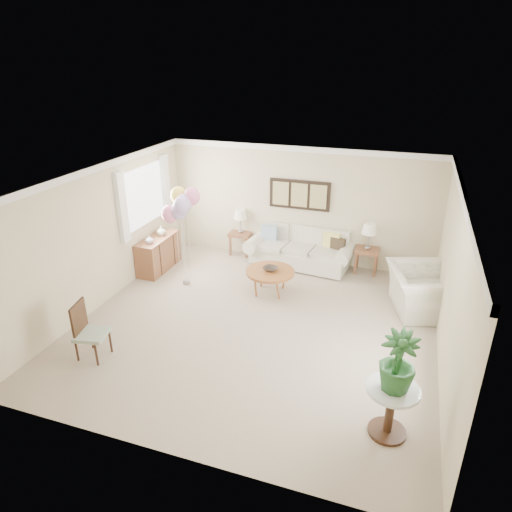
{
  "coord_description": "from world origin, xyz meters",
  "views": [
    {
      "loc": [
        2.21,
        -6.45,
        4.34
      ],
      "look_at": [
        -0.2,
        0.6,
        1.05
      ],
      "focal_mm": 32.0,
      "sensor_mm": 36.0,
      "label": 1
    }
  ],
  "objects_px": {
    "sofa": "(301,250)",
    "accent_chair": "(88,330)",
    "balloon_cluster": "(181,205)",
    "coffee_table": "(270,272)",
    "armchair": "(421,291)"
  },
  "relations": [
    {
      "from": "coffee_table",
      "to": "balloon_cluster",
      "type": "distance_m",
      "value": 2.16
    },
    {
      "from": "sofa",
      "to": "accent_chair",
      "type": "bearing_deg",
      "value": -117.52
    },
    {
      "from": "armchair",
      "to": "accent_chair",
      "type": "xyz_separation_m",
      "value": [
        -4.85,
        -3.12,
        0.07
      ]
    },
    {
      "from": "sofa",
      "to": "coffee_table",
      "type": "distance_m",
      "value": 1.53
    },
    {
      "from": "sofa",
      "to": "coffee_table",
      "type": "height_order",
      "value": "sofa"
    },
    {
      "from": "accent_chair",
      "to": "balloon_cluster",
      "type": "height_order",
      "value": "balloon_cluster"
    },
    {
      "from": "coffee_table",
      "to": "accent_chair",
      "type": "bearing_deg",
      "value": -125.25
    },
    {
      "from": "sofa",
      "to": "armchair",
      "type": "bearing_deg",
      "value": -26.67
    },
    {
      "from": "coffee_table",
      "to": "armchair",
      "type": "xyz_separation_m",
      "value": [
        2.8,
        0.23,
        -0.04
      ]
    },
    {
      "from": "sofa",
      "to": "balloon_cluster",
      "type": "distance_m",
      "value": 2.98
    },
    {
      "from": "sofa",
      "to": "accent_chair",
      "type": "height_order",
      "value": "accent_chair"
    },
    {
      "from": "armchair",
      "to": "accent_chair",
      "type": "height_order",
      "value": "accent_chair"
    },
    {
      "from": "sofa",
      "to": "coffee_table",
      "type": "relative_size",
      "value": 2.54
    },
    {
      "from": "armchair",
      "to": "balloon_cluster",
      "type": "height_order",
      "value": "balloon_cluster"
    },
    {
      "from": "armchair",
      "to": "accent_chair",
      "type": "bearing_deg",
      "value": 106.44
    }
  ]
}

